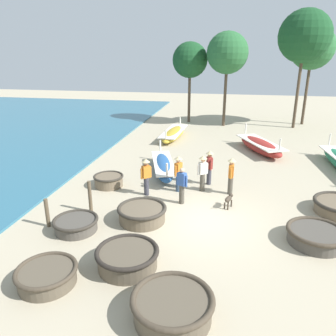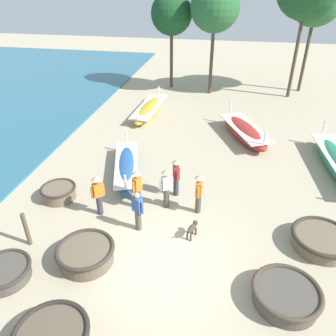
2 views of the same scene
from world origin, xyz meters
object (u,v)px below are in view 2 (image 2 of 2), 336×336
at_px(coracle_center, 86,253).
at_px(long_boat_blue_hull, 149,109).
at_px(fisherman_standing_left, 98,193).
at_px(tree_right_mid, 215,7).
at_px(fisherman_hauling, 166,186).
at_px(long_boat_ochre_hull, 127,167).
at_px(coracle_weathered, 286,295).
at_px(fisherman_crouching, 137,187).
at_px(dog, 192,228).
at_px(fisherman_standing_right, 176,175).
at_px(long_boat_red_hull, 244,131).
at_px(fisherman_with_hat, 199,191).
at_px(coracle_nearest, 4,272).
at_px(coracle_far_left, 322,240).
at_px(tree_leftmost, 172,14).
at_px(mooring_post_mid_beach, 26,229).
at_px(coracle_tilted, 59,192).

distance_m(coracle_center, long_boat_blue_hull, 12.75).
bearing_deg(fisherman_standing_left, tree_right_mid, 79.31).
distance_m(long_boat_blue_hull, tree_right_mid, 8.27).
height_order(coracle_center, long_boat_blue_hull, long_boat_blue_hull).
bearing_deg(fisherman_hauling, long_boat_ochre_hull, 137.47).
bearing_deg(coracle_weathered, fisherman_crouching, 146.60).
bearing_deg(fisherman_crouching, fisherman_hauling, 14.33).
height_order(coracle_weathered, dog, dog).
bearing_deg(fisherman_standing_right, long_boat_red_hull, 65.12).
relative_size(coracle_center, fisherman_with_hat, 1.11).
relative_size(fisherman_with_hat, dog, 2.57).
bearing_deg(dog, coracle_nearest, -151.50).
distance_m(coracle_far_left, fisherman_with_hat, 4.43).
bearing_deg(fisherman_with_hat, fisherman_standing_right, 136.66).
height_order(coracle_center, tree_right_mid, tree_right_mid).
height_order(coracle_center, fisherman_standing_right, fisherman_standing_right).
bearing_deg(tree_leftmost, fisherman_standing_left, -89.13).
bearing_deg(tree_right_mid, dog, -87.52).
xyz_separation_m(long_boat_red_hull, fisherman_standing_left, (-5.42, -7.79, 0.56)).
bearing_deg(coracle_far_left, mooring_post_mid_beach, -169.84).
relative_size(fisherman_crouching, mooring_post_mid_beach, 1.29).
xyz_separation_m(long_boat_blue_hull, dog, (4.18, -10.95, 0.05)).
xyz_separation_m(fisherman_standing_right, dog, (0.97, -2.35, -0.59)).
relative_size(coracle_far_left, fisherman_standing_left, 1.21).
height_order(fisherman_with_hat, dog, fisherman_with_hat).
relative_size(fisherman_standing_right, tree_right_mid, 0.22).
height_order(long_boat_blue_hull, fisherman_crouching, fisherman_crouching).
xyz_separation_m(coracle_nearest, long_boat_red_hull, (7.11, 11.25, 0.15)).
height_order(fisherman_hauling, fisherman_with_hat, same).
bearing_deg(long_boat_blue_hull, dog, -69.09).
height_order(fisherman_crouching, fisherman_standing_right, same).
bearing_deg(fisherman_standing_left, fisherman_crouching, 26.63).
bearing_deg(fisherman_hauling, fisherman_crouching, -165.67).
bearing_deg(long_boat_red_hull, tree_leftmost, 123.29).
bearing_deg(fisherman_with_hat, long_boat_blue_hull, 113.86).
bearing_deg(fisherman_with_hat, coracle_nearest, -141.34).
distance_m(fisherman_standing_right, mooring_post_mid_beach, 5.77).
xyz_separation_m(coracle_center, tree_right_mid, (2.46, 17.71, 5.59)).
bearing_deg(fisherman_hauling, tree_leftmost, 99.63).
distance_m(coracle_nearest, dog, 6.01).
distance_m(fisherman_with_hat, fisherman_standing_left, 3.72).
bearing_deg(coracle_weathered, mooring_post_mid_beach, 174.85).
xyz_separation_m(coracle_center, fisherman_standing_right, (2.19, 4.11, 0.63)).
xyz_separation_m(long_boat_blue_hull, fisherman_standing_right, (3.21, -8.60, 0.64)).
bearing_deg(dog, fisherman_hauling, 128.53).
height_order(coracle_nearest, fisherman_crouching, fisherman_crouching).
bearing_deg(fisherman_crouching, long_boat_red_hull, 60.07).
distance_m(long_boat_blue_hull, dog, 11.72).
bearing_deg(fisherman_standing_right, long_boat_blue_hull, 110.50).
bearing_deg(coracle_tilted, fisherman_standing_right, 13.69).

